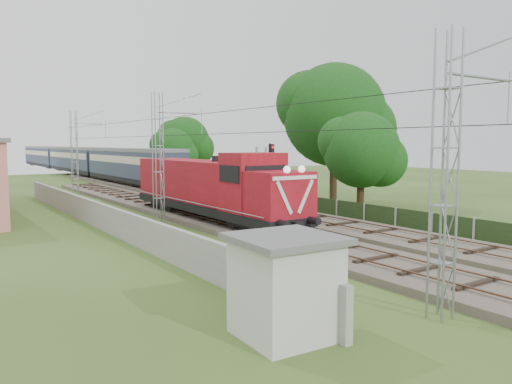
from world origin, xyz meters
TOP-DOWN VIEW (x-y plane):
  - ground at (0.00, 0.00)m, footprint 140.00×140.00m
  - track_main at (0.00, 7.00)m, footprint 4.20×70.00m
  - track_side at (5.00, 20.00)m, footprint 4.20×80.00m
  - catenary at (-2.95, 12.00)m, footprint 3.31×70.00m
  - boundary_wall at (-6.50, 12.00)m, footprint 0.25×40.00m
  - fence at (8.00, 3.00)m, footprint 0.12×32.00m
  - locomotive at (0.00, 10.74)m, footprint 2.98×17.02m
  - coach_rake at (5.00, 63.24)m, footprint 3.23×72.07m
  - signal_post at (3.24, 8.96)m, footprint 0.53×0.42m
  - relay_hut at (-7.40, -6.61)m, footprint 2.65×2.65m
  - tree_a at (10.15, 7.91)m, footprint 5.48×5.22m
  - tree_b at (13.52, 14.27)m, footprint 8.85×8.43m
  - tree_c at (9.52, 37.32)m, footprint 5.18×4.93m
  - tree_d at (12.18, 39.66)m, footprint 6.35×6.05m

SIDE VIEW (x-z plane):
  - ground at x=0.00m, z-range 0.00..0.00m
  - track_main at x=0.00m, z-range -0.04..0.41m
  - track_side at x=5.00m, z-range -0.04..0.41m
  - fence at x=8.00m, z-range 0.00..1.20m
  - boundary_wall at x=-6.50m, z-range 0.00..1.50m
  - relay_hut at x=-7.40m, z-range 0.01..2.63m
  - locomotive at x=0.00m, z-range 0.07..4.39m
  - coach_rake at x=5.00m, z-range 0.79..4.52m
  - signal_post at x=3.24m, z-range 0.92..5.86m
  - catenary at x=-2.95m, z-range 0.05..8.05m
  - tree_c at x=9.52m, z-range 0.83..7.54m
  - tree_a at x=10.15m, z-range 0.88..7.98m
  - tree_d at x=12.18m, z-range 1.02..9.26m
  - tree_b at x=13.52m, z-range 1.42..12.89m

